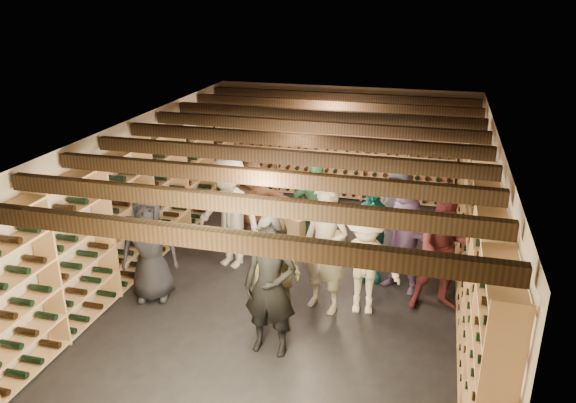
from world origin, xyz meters
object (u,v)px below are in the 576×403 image
Objects in this scene: crate_loose at (332,238)px; person_3 at (365,262)px; person_10 at (315,210)px; person_4 at (370,232)px; person_9 at (229,213)px; person_1 at (270,287)px; person_11 at (404,242)px; person_12 at (398,215)px; person_2 at (276,275)px; person_5 at (251,202)px; crate_stack_right at (298,222)px; person_0 at (150,247)px; crate_stack_left at (294,229)px; person_7 at (325,248)px; person_8 at (446,249)px.

person_3 is (0.87, -2.16, 0.69)m from crate_loose.
person_10 reaches higher than crate_loose.
person_4 is at bearing -55.18° from crate_loose.
person_1 is at bearing -39.24° from person_9.
person_11 is 0.99m from person_12.
person_2 is 2.15m from person_11.
crate_stack_right is at bearing 28.63° from person_5.
person_4 is (3.00, 1.43, -0.03)m from person_0.
person_5 is at bearing 134.04° from person_2.
crate_loose is 0.31× the size of person_4.
person_0 reaches higher than person_3.
person_0 is 1.07× the size of person_11.
person_9 is at bearing 42.33° from person_0.
person_10 reaches higher than person_12.
person_10 is (-0.19, -0.60, 0.75)m from crate_loose.
person_1 is at bearing -80.57° from crate_stack_left.
person_9 is (-0.06, -0.94, 0.16)m from person_5.
person_11 is 0.96× the size of person_12.
person_12 is at bearing -20.29° from crate_stack_right.
person_7 is 1.67m from person_8.
crate_stack_right is at bearing 129.28° from person_4.
person_0 is at bearing -149.62° from person_10.
person_1 is 2.60m from person_8.
person_10 is at bearing 136.67° from person_8.
person_2 is at bearing -94.20° from crate_loose.
person_2 is 1.98m from person_9.
crate_stack_left is 0.38× the size of person_3.
person_1 is 2.79m from person_10.
person_9 is (-1.32, 2.08, 0.02)m from person_1.
crate_stack_left is 0.32× the size of person_1.
person_11 is at bearing -45.33° from crate_loose.
crate_stack_left is 0.38× the size of person_5.
crate_stack_left is 0.71m from crate_loose.
person_10 is at bearing -107.77° from crate_loose.
person_4 reaches higher than crate_stack_right.
person_8 reaches higher than crate_stack_left.
person_4 is 1.03× the size of person_5.
crate_stack_left reaches higher than crate_stack_right.
person_7 reaches higher than person_3.
crate_stack_left is at bearing 173.33° from person_11.
person_11 is (1.46, 2.04, -0.14)m from person_1.
person_11 is (0.52, -0.18, -0.02)m from person_4.
person_11 is at bearing -25.36° from person_4.
person_4 is (0.81, -1.17, 0.71)m from crate_loose.
person_0 is 2.54m from person_7.
person_9 is 1.11× the size of person_10.
person_12 is (0.85, 1.86, -0.14)m from person_7.
person_12 is at bearing -6.30° from crate_stack_left.
person_8 is at bearing -38.90° from crate_stack_right.
crate_loose is 3.50m from person_1.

